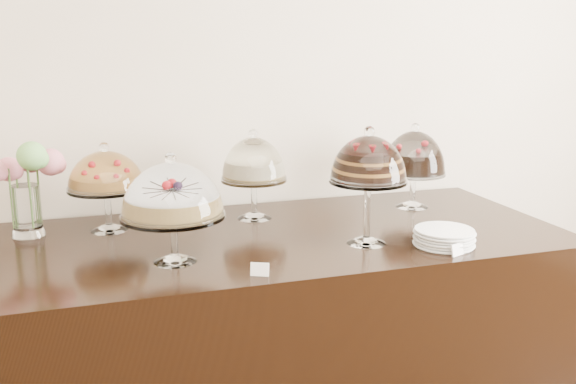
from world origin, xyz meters
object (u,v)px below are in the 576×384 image
object	(u,v)px
cake_stand_fruit_tart	(106,174)
flower_vase	(27,178)
cake_stand_dark_choco	(414,157)
cake_stand_cheesecake	(254,163)
plate_stack	(444,237)
cake_stand_choco_layer	(368,164)
display_counter	(284,338)
cake_stand_sugar_sponge	(172,195)

from	to	relation	value
cake_stand_fruit_tart	flower_vase	bearing A→B (deg)	175.98
cake_stand_dark_choco	cake_stand_cheesecake	bearing A→B (deg)	177.15
cake_stand_fruit_tart	flower_vase	world-z (taller)	flower_vase
cake_stand_cheesecake	cake_stand_dark_choco	xyz separation A→B (m)	(0.74, -0.04, -0.01)
cake_stand_cheesecake	plate_stack	size ratio (longest dim) A/B	1.74
cake_stand_choco_layer	flower_vase	size ratio (longest dim) A/B	1.16
display_counter	cake_stand_dark_choco	xyz separation A→B (m)	(0.68, 0.22, 0.68)
display_counter	cake_stand_sugar_sponge	world-z (taller)	cake_stand_sugar_sponge
cake_stand_choco_layer	cake_stand_cheesecake	distance (m)	0.57
cake_stand_sugar_sponge	cake_stand_fruit_tart	size ratio (longest dim) A/B	1.07
cake_stand_choco_layer	cake_stand_sugar_sponge	bearing A→B (deg)	179.16
cake_stand_cheesecake	cake_stand_dark_choco	world-z (taller)	same
cake_stand_cheesecake	flower_vase	xyz separation A→B (m)	(-0.89, 0.02, -0.01)
cake_stand_sugar_sponge	cake_stand_fruit_tart	bearing A→B (deg)	113.57
cake_stand_choco_layer	cake_stand_cheesecake	bearing A→B (deg)	123.85
display_counter	flower_vase	bearing A→B (deg)	163.66
flower_vase	cake_stand_choco_layer	bearing A→B (deg)	-22.03
flower_vase	cake_stand_sugar_sponge	bearing A→B (deg)	-44.19
cake_stand_fruit_tart	plate_stack	world-z (taller)	cake_stand_fruit_tart
cake_stand_fruit_tart	plate_stack	size ratio (longest dim) A/B	1.61
cake_stand_choco_layer	display_counter	bearing A→B (deg)	140.87
cake_stand_sugar_sponge	cake_stand_choco_layer	world-z (taller)	cake_stand_choco_layer
cake_stand_sugar_sponge	cake_stand_cheesecake	world-z (taller)	cake_stand_cheesecake
cake_stand_cheesecake	flower_vase	world-z (taller)	cake_stand_cheesecake
cake_stand_dark_choco	cake_stand_fruit_tart	world-z (taller)	cake_stand_dark_choco
cake_stand_dark_choco	plate_stack	distance (m)	0.60
display_counter	cake_stand_dark_choco	distance (m)	0.99
cake_stand_sugar_sponge	flower_vase	distance (m)	0.69
display_counter	cake_stand_dark_choco	world-z (taller)	cake_stand_dark_choco
display_counter	cake_stand_sugar_sponge	bearing A→B (deg)	-156.41
flower_vase	cake_stand_dark_choco	bearing A→B (deg)	-2.06
cake_stand_choco_layer	cake_stand_fruit_tart	size ratio (longest dim) A/B	1.24
cake_stand_dark_choco	flower_vase	xyz separation A→B (m)	(-1.63, 0.06, -0.01)
display_counter	cake_stand_dark_choco	size ratio (longest dim) A/B	5.72
cake_stand_sugar_sponge	cake_stand_dark_choco	distance (m)	1.21
cake_stand_dark_choco	plate_stack	bearing A→B (deg)	-106.43
cake_stand_fruit_tart	plate_stack	distance (m)	1.33
cake_stand_dark_choco	cake_stand_fruit_tart	bearing A→B (deg)	178.37
plate_stack	cake_stand_dark_choco	bearing A→B (deg)	73.57
cake_stand_choco_layer	cake_stand_fruit_tart	distance (m)	1.03
display_counter	cake_stand_fruit_tart	xyz separation A→B (m)	(-0.66, 0.26, 0.68)
cake_stand_sugar_sponge	cake_stand_dark_choco	bearing A→B (deg)	20.19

